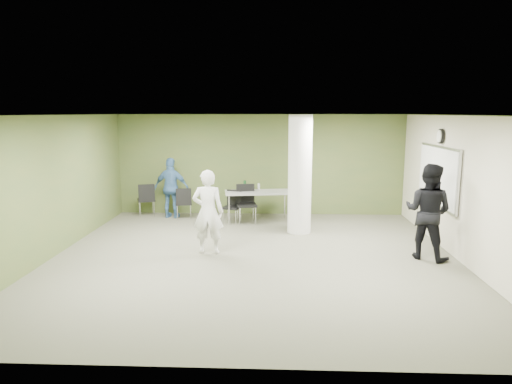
{
  "coord_description": "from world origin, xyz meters",
  "views": [
    {
      "loc": [
        0.41,
        -8.71,
        2.85
      ],
      "look_at": [
        0.0,
        1.0,
        1.15
      ],
      "focal_mm": 32.0,
      "sensor_mm": 36.0,
      "label": 1
    }
  ],
  "objects_px": {
    "woman_white": "(208,212)",
    "man_blue": "(172,188)",
    "man_black": "(428,212)",
    "folding_table": "(257,193)",
    "chair_back_left": "(146,197)"
  },
  "relations": [
    {
      "from": "folding_table",
      "to": "man_blue",
      "type": "relative_size",
      "value": 1.09
    },
    {
      "from": "chair_back_left",
      "to": "folding_table",
      "type": "bearing_deg",
      "value": 151.32
    },
    {
      "from": "woman_white",
      "to": "man_black",
      "type": "relative_size",
      "value": 0.92
    },
    {
      "from": "man_black",
      "to": "man_blue",
      "type": "xyz_separation_m",
      "value": [
        -5.8,
        3.29,
        -0.12
      ]
    },
    {
      "from": "chair_back_left",
      "to": "man_blue",
      "type": "xyz_separation_m",
      "value": [
        0.74,
        -0.12,
        0.29
      ]
    },
    {
      "from": "woman_white",
      "to": "man_black",
      "type": "xyz_separation_m",
      "value": [
        4.34,
        -0.15,
        0.08
      ]
    },
    {
      "from": "chair_back_left",
      "to": "woman_white",
      "type": "height_order",
      "value": "woman_white"
    },
    {
      "from": "folding_table",
      "to": "woman_white",
      "type": "height_order",
      "value": "woman_white"
    },
    {
      "from": "chair_back_left",
      "to": "woman_white",
      "type": "distance_m",
      "value": 3.95
    },
    {
      "from": "chair_back_left",
      "to": "man_black",
      "type": "bearing_deg",
      "value": 132.4
    },
    {
      "from": "man_black",
      "to": "chair_back_left",
      "type": "bearing_deg",
      "value": 9.19
    },
    {
      "from": "man_blue",
      "to": "chair_back_left",
      "type": "bearing_deg",
      "value": -1.34
    },
    {
      "from": "woman_white",
      "to": "man_blue",
      "type": "relative_size",
      "value": 1.05
    },
    {
      "from": "folding_table",
      "to": "woman_white",
      "type": "relative_size",
      "value": 1.04
    },
    {
      "from": "folding_table",
      "to": "man_black",
      "type": "bearing_deg",
      "value": -48.43
    }
  ]
}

